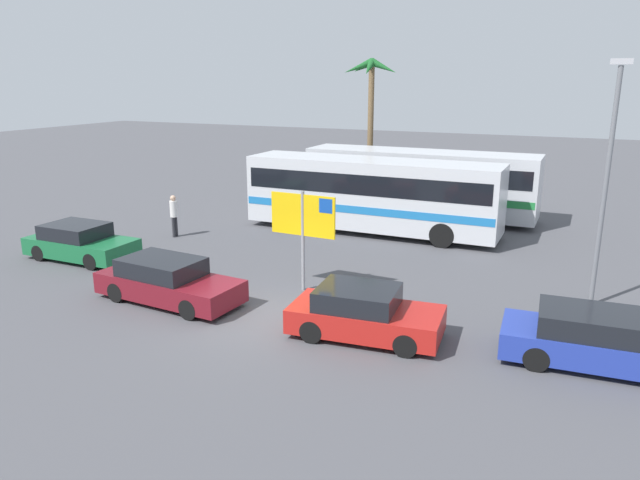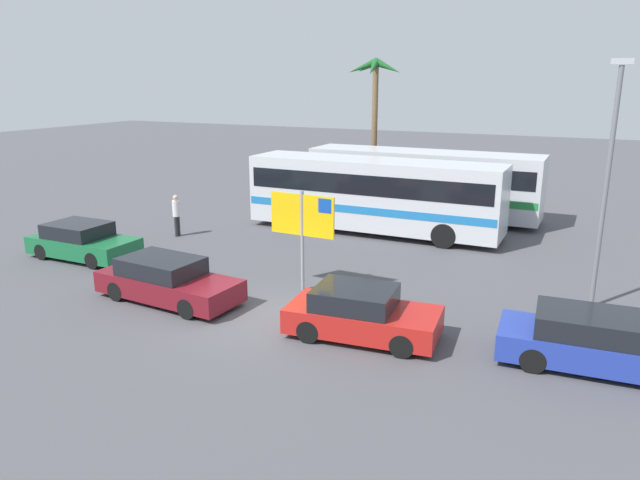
# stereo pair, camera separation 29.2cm
# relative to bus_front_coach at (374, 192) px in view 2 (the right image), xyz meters

# --- Properties ---
(ground) EXTENTS (120.00, 120.00, 0.00)m
(ground) POSITION_rel_bus_front_coach_xyz_m (0.49, -10.35, -1.78)
(ground) COLOR #4C4C51
(bus_front_coach) EXTENTS (10.98, 2.55, 3.17)m
(bus_front_coach) POSITION_rel_bus_front_coach_xyz_m (0.00, 0.00, 0.00)
(bus_front_coach) COLOR silver
(bus_front_coach) RESTS_ON ground
(bus_rear_coach) EXTENTS (10.98, 2.55, 3.17)m
(bus_rear_coach) POSITION_rel_bus_front_coach_xyz_m (1.06, 3.82, 0.00)
(bus_rear_coach) COLOR silver
(bus_rear_coach) RESTS_ON ground
(ferry_sign) EXTENTS (2.20, 0.14, 3.20)m
(ferry_sign) POSITION_rel_bus_front_coach_xyz_m (0.61, -7.85, 0.54)
(ferry_sign) COLOR gray
(ferry_sign) RESTS_ON ground
(car_blue) EXTENTS (4.57, 2.04, 1.32)m
(car_blue) POSITION_rel_bus_front_coach_xyz_m (9.08, -9.58, -1.15)
(car_blue) COLOR #23389E
(car_blue) RESTS_ON ground
(car_green) EXTENTS (4.13, 1.87, 1.32)m
(car_green) POSITION_rel_bus_front_coach_xyz_m (-8.47, -8.29, -1.15)
(car_green) COLOR #196638
(car_green) RESTS_ON ground
(car_maroon) EXTENTS (4.67, 2.08, 1.32)m
(car_maroon) POSITION_rel_bus_front_coach_xyz_m (-2.71, -10.44, -1.15)
(car_maroon) COLOR maroon
(car_maroon) RESTS_ON ground
(car_red) EXTENTS (4.05, 2.16, 1.32)m
(car_red) POSITION_rel_bus_front_coach_xyz_m (3.54, -10.34, -1.15)
(car_red) COLOR red
(car_red) RESTS_ON ground
(pedestrian_crossing_lot) EXTENTS (0.32, 0.32, 1.79)m
(pedestrian_crossing_lot) POSITION_rel_bus_front_coach_xyz_m (-7.31, -4.22, -0.72)
(pedestrian_crossing_lot) COLOR #2D2D33
(pedestrian_crossing_lot) RESTS_ON ground
(lamp_post_left_side) EXTENTS (0.56, 0.20, 7.04)m
(lamp_post_left_side) POSITION_rel_bus_front_coach_xyz_m (8.92, -5.46, 2.06)
(lamp_post_left_side) COLOR slate
(lamp_post_left_side) RESTS_ON ground
(palm_tree_seaside) EXTENTS (3.07, 3.11, 7.57)m
(palm_tree_seaside) POSITION_rel_bus_front_coach_xyz_m (-2.88, 7.56, 4.18)
(palm_tree_seaside) COLOR brown
(palm_tree_seaside) RESTS_ON ground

